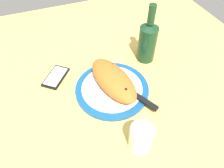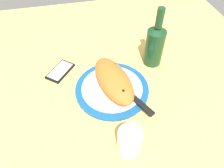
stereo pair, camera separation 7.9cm
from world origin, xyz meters
TOP-DOWN VIEW (x-y plane):
  - ground_plane at (0.00, 0.00)cm, footprint 150.00×150.00cm
  - plate at (0.00, 0.00)cm, footprint 29.10×29.10cm
  - calzone at (-0.81, 0.80)cm, footprint 27.97×16.54cm
  - fork at (1.84, -5.64)cm, footprint 16.96×4.85cm
  - knife at (8.40, 7.29)cm, footprint 22.88×12.89cm
  - smartphone at (-14.88, -19.59)cm, footprint 14.08×13.30cm
  - water_glass at (24.76, 0.45)cm, footprint 7.48×7.48cm
  - wine_bottle at (-12.52, 21.15)cm, footprint 7.95×7.95cm

SIDE VIEW (x-z plane):
  - ground_plane at x=0.00cm, z-range -3.00..0.00cm
  - smartphone at x=-14.88cm, z-range -0.02..1.14cm
  - plate at x=0.00cm, z-range -0.04..1.74cm
  - fork at x=1.84cm, z-range 1.78..2.18cm
  - knife at x=8.40cm, z-range 1.68..2.88cm
  - water_glass at x=24.76cm, z-range -0.68..8.91cm
  - calzone at x=-0.81cm, z-range 1.79..8.43cm
  - wine_bottle at x=-12.52cm, z-range -3.20..22.90cm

